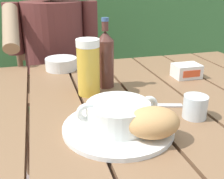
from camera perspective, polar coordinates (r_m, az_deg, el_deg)
The scene contains 12 objects.
dining_table at distance 0.89m, azimuth -0.35°, elevation -7.44°, with size 1.47×0.98×0.72m.
chair_near_diner at distance 1.78m, azimuth -11.68°, elevation 1.31°, with size 0.45×0.42×0.94m.
person_eating at distance 1.52m, azimuth -11.83°, elevation 6.99°, with size 0.48×0.47×1.19m.
serving_plate at distance 0.70m, azimuth 1.30°, elevation -7.85°, with size 0.28×0.28×0.01m.
soup_bowl at distance 0.69m, azimuth 1.33°, elevation -5.07°, with size 0.21×0.16×0.07m.
bread_roll at distance 0.64m, azimuth 8.57°, elevation -6.83°, with size 0.14×0.11×0.07m.
beer_glass at distance 0.89m, azimuth -4.94°, elevation 4.63°, with size 0.08×0.08×0.19m.
beer_bottle at distance 0.95m, azimuth -1.39°, elevation 6.49°, with size 0.06×0.06×0.24m.
water_glass_small at distance 0.79m, azimuth 16.97°, elevation -3.45°, with size 0.07×0.07×0.06m.
butter_tub at distance 1.11m, azimuth 15.30°, elevation 3.78°, with size 0.10×0.08×0.05m.
table_knife at distance 0.84m, azimuth 7.97°, elevation -3.23°, with size 0.16×0.06×0.01m.
diner_bowl at distance 1.19m, azimuth -10.57°, elevation 5.31°, with size 0.13×0.13×0.05m.
Camera 1 is at (-0.20, -0.75, 1.08)m, focal length 43.77 mm.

